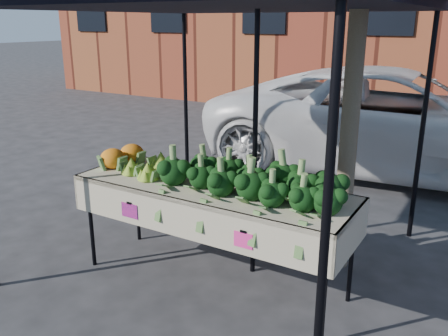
% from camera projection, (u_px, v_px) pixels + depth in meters
% --- Properties ---
extents(ground, '(90.00, 90.00, 0.00)m').
position_uv_depth(ground, '(215.00, 276.00, 4.28)').
color(ground, '#272729').
extents(table, '(2.40, 0.81, 0.90)m').
position_uv_depth(table, '(212.00, 235.00, 4.07)').
color(table, '#BCB399').
rests_on(table, ground).
extents(canopy, '(3.16, 3.16, 2.74)m').
position_uv_depth(canopy, '(224.00, 120.00, 4.21)').
color(canopy, black).
rests_on(canopy, ground).
extents(broccoli_heap, '(1.57, 0.60, 0.29)m').
position_uv_depth(broccoli_heap, '(252.00, 175.00, 3.73)').
color(broccoli_heap, black).
rests_on(broccoli_heap, table).
extents(romanesco_cluster, '(0.46, 0.50, 0.23)m').
position_uv_depth(romanesco_cluster, '(148.00, 161.00, 4.21)').
color(romanesco_cluster, '#9AB431').
rests_on(romanesco_cluster, table).
extents(cauliflower_pair, '(0.26, 0.46, 0.20)m').
position_uv_depth(cauliflower_pair, '(123.00, 155.00, 4.46)').
color(cauliflower_pair, orange).
rests_on(cauliflower_pair, table).
extents(street_tree, '(2.29, 2.29, 4.51)m').
position_uv_depth(street_tree, '(359.00, 15.00, 3.83)').
color(street_tree, '#1E4C14').
rests_on(street_tree, ground).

